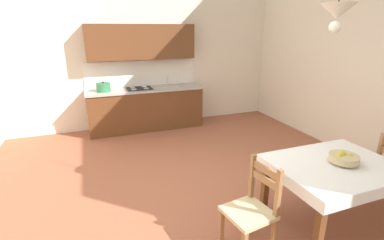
% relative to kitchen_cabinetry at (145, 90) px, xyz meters
% --- Properties ---
extents(ground_plane, '(6.47, 6.97, 0.10)m').
position_rel_kitchen_cabinetry_xyz_m(ground_plane, '(0.14, -2.91, -0.91)').
color(ground_plane, '#99563D').
extents(wall_back, '(6.47, 0.12, 4.28)m').
position_rel_kitchen_cabinetry_xyz_m(wall_back, '(0.14, 0.33, 1.28)').
color(wall_back, silver).
rests_on(wall_back, ground_plane).
extents(kitchen_cabinetry, '(2.44, 0.63, 2.20)m').
position_rel_kitchen_cabinetry_xyz_m(kitchen_cabinetry, '(0.00, 0.00, 0.00)').
color(kitchen_cabinetry, brown).
rests_on(kitchen_cabinetry, ground_plane).
extents(dining_table, '(1.31, 1.03, 0.75)m').
position_rel_kitchen_cabinetry_xyz_m(dining_table, '(1.26, -3.93, -0.23)').
color(dining_table, brown).
rests_on(dining_table, ground_plane).
extents(dining_chair_tv_side, '(0.48, 0.48, 0.93)m').
position_rel_kitchen_cabinetry_xyz_m(dining_chair_tv_side, '(0.24, -3.95, -0.41)').
color(dining_chair_tv_side, '#D1BC89').
rests_on(dining_chair_tv_side, ground_plane).
extents(fruit_bowl, '(0.30, 0.30, 0.12)m').
position_rel_kitchen_cabinetry_xyz_m(fruit_bowl, '(1.34, -3.94, -0.04)').
color(fruit_bowl, tan).
rests_on(fruit_bowl, dining_table).
extents(pendant_lamp, '(0.32, 0.32, 0.81)m').
position_rel_kitchen_cabinetry_xyz_m(pendant_lamp, '(1.11, -3.78, 1.40)').
color(pendant_lamp, black).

